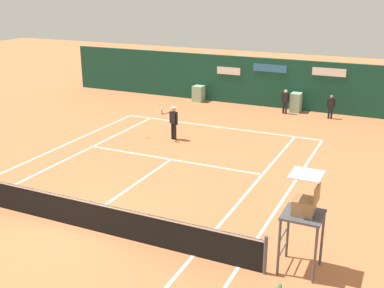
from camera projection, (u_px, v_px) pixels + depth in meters
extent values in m
plane|color=#C67042|center=(75.00, 226.00, 14.60)|extent=(80.00, 80.00, 0.00)
cube|color=white|center=(218.00, 127.00, 24.65)|extent=(10.60, 0.10, 0.01)
cube|color=white|center=(193.00, 256.00, 13.00)|extent=(0.10, 23.40, 0.01)
cube|color=white|center=(238.00, 267.00, 12.48)|extent=(0.10, 23.40, 0.01)
cube|color=white|center=(171.00, 159.00, 20.10)|extent=(8.00, 0.10, 0.01)
cube|color=white|center=(130.00, 187.00, 17.35)|extent=(0.10, 6.40, 0.01)
cube|color=white|center=(217.00, 128.00, 24.52)|extent=(0.10, 0.24, 0.01)
cylinder|color=#4C4C51|center=(265.00, 255.00, 12.03)|extent=(0.10, 0.10, 1.07)
cube|color=black|center=(74.00, 212.00, 14.45)|extent=(12.00, 0.03, 0.95)
cube|color=white|center=(72.00, 198.00, 14.30)|extent=(12.00, 0.04, 0.06)
cube|color=#144233|center=(251.00, 81.00, 28.74)|extent=(25.00, 0.24, 2.89)
cube|color=white|center=(229.00, 71.00, 29.02)|extent=(1.50, 0.02, 0.44)
cube|color=white|center=(329.00, 72.00, 26.52)|extent=(1.85, 0.02, 0.44)
cube|color=#2D6BA8|center=(270.00, 68.00, 27.88)|extent=(2.01, 0.02, 0.44)
cube|color=#8CB793|center=(199.00, 94.00, 29.87)|extent=(0.63, 0.70, 0.98)
cube|color=#8CB793|center=(296.00, 102.00, 27.40)|extent=(0.57, 0.70, 1.10)
cylinder|color=#47474C|center=(279.00, 247.00, 11.94)|extent=(0.07, 0.07, 1.54)
cylinder|color=#47474C|center=(288.00, 231.00, 12.71)|extent=(0.07, 0.07, 1.54)
cylinder|color=#47474C|center=(315.00, 256.00, 11.58)|extent=(0.07, 0.07, 1.54)
cylinder|color=#47474C|center=(322.00, 239.00, 12.35)|extent=(0.07, 0.07, 1.54)
cylinder|color=#47474C|center=(283.00, 250.00, 12.42)|extent=(0.04, 0.81, 0.04)
cylinder|color=#47474C|center=(284.00, 234.00, 12.28)|extent=(0.04, 0.81, 0.04)
cube|color=#47474C|center=(303.00, 215.00, 11.89)|extent=(1.00, 1.00, 0.06)
cube|color=olive|center=(304.00, 206.00, 11.82)|extent=(0.52, 0.56, 0.40)
cube|color=olive|center=(317.00, 195.00, 11.58)|extent=(0.06, 0.56, 0.45)
cube|color=white|center=(307.00, 175.00, 11.55)|extent=(0.76, 0.80, 0.04)
cylinder|color=black|center=(175.00, 132.00, 22.50)|extent=(0.13, 0.13, 0.80)
cylinder|color=black|center=(172.00, 131.00, 22.62)|extent=(0.13, 0.13, 0.80)
cube|color=black|center=(174.00, 118.00, 22.34)|extent=(0.40, 0.31, 0.56)
sphere|color=tan|center=(173.00, 109.00, 22.22)|extent=(0.22, 0.22, 0.22)
cylinder|color=white|center=(173.00, 108.00, 22.19)|extent=(0.21, 0.21, 0.06)
cylinder|color=black|center=(177.00, 119.00, 22.21)|extent=(0.08, 0.08, 0.54)
cylinder|color=tan|center=(166.00, 113.00, 22.23)|extent=(0.25, 0.54, 0.08)
cylinder|color=black|center=(162.00, 112.00, 22.01)|extent=(0.03, 0.03, 0.22)
torus|color=yellow|center=(162.00, 107.00, 21.93)|extent=(0.30, 0.12, 0.30)
cylinder|color=silver|center=(162.00, 107.00, 21.93)|extent=(0.25, 0.09, 0.26)
cylinder|color=black|center=(332.00, 113.00, 26.02)|extent=(0.11, 0.11, 0.67)
cylinder|color=black|center=(329.00, 113.00, 26.08)|extent=(0.11, 0.11, 0.67)
cube|color=black|center=(331.00, 103.00, 25.87)|extent=(0.30, 0.17, 0.47)
sphere|color=#8C664C|center=(332.00, 97.00, 25.76)|extent=(0.18, 0.18, 0.18)
cylinder|color=black|center=(335.00, 104.00, 25.80)|extent=(0.07, 0.07, 0.45)
cylinder|color=black|center=(328.00, 103.00, 25.95)|extent=(0.07, 0.07, 0.45)
cylinder|color=black|center=(286.00, 108.00, 27.01)|extent=(0.11, 0.11, 0.70)
cylinder|color=black|center=(283.00, 107.00, 27.09)|extent=(0.11, 0.11, 0.70)
cube|color=black|center=(285.00, 97.00, 26.86)|extent=(0.34, 0.22, 0.49)
sphere|color=beige|center=(286.00, 91.00, 26.75)|extent=(0.19, 0.19, 0.19)
cylinder|color=black|center=(289.00, 98.00, 26.77)|extent=(0.07, 0.07, 0.47)
cylinder|color=black|center=(282.00, 97.00, 26.97)|extent=(0.07, 0.07, 0.47)
sphere|color=#CCE033|center=(128.00, 124.00, 25.05)|extent=(0.07, 0.07, 0.07)
sphere|color=#CCE033|center=(127.00, 149.00, 21.24)|extent=(0.07, 0.07, 0.07)
sphere|color=#CCE033|center=(147.00, 137.00, 22.88)|extent=(0.07, 0.07, 0.07)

